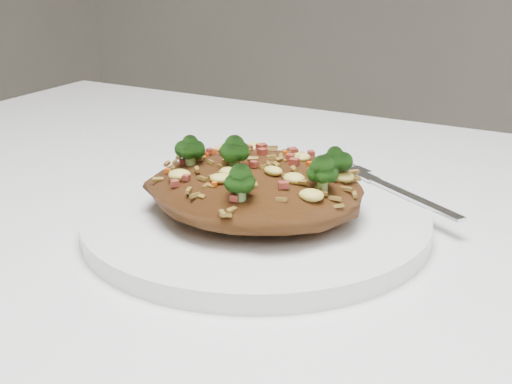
# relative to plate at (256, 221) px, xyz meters

# --- Properties ---
(plate) EXTENTS (0.25, 0.25, 0.01)m
(plate) POSITION_rel_plate_xyz_m (0.00, 0.00, 0.00)
(plate) COLOR white
(plate) RESTS_ON dining_table
(fried_rice) EXTENTS (0.16, 0.14, 0.06)m
(fried_rice) POSITION_rel_plate_xyz_m (0.00, -0.00, 0.03)
(fried_rice) COLOR brown
(fried_rice) RESTS_ON plate
(fork) EXTENTS (0.15, 0.10, 0.00)m
(fork) POSITION_rel_plate_xyz_m (0.07, 0.09, 0.01)
(fork) COLOR silver
(fork) RESTS_ON plate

